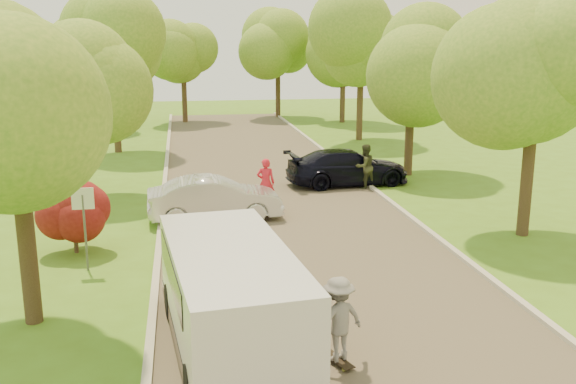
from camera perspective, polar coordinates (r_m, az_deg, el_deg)
ground at (r=13.90m, az=5.18°, el=-11.25°), size 100.00×100.00×0.00m
road at (r=21.27m, az=-0.23°, el=-2.33°), size 8.00×60.00×0.01m
curb_left at (r=21.01m, az=-11.21°, el=-2.64°), size 0.18×60.00×0.12m
curb_right at (r=22.25m, az=10.12°, el=-1.69°), size 0.18×60.00×0.12m
street_sign at (r=16.93m, az=-17.71°, el=-1.67°), size 0.55×0.06×2.17m
red_shrub at (r=18.56m, az=-18.51°, el=-1.91°), size 1.70×1.70×1.95m
tree_l_mida at (r=13.55m, az=-22.65°, el=9.80°), size 4.71×4.60×7.39m
tree_l_midb at (r=24.48m, az=-18.04°, el=9.99°), size 4.30×4.20×6.62m
tree_l_far at (r=34.34m, az=-15.03°, el=12.48°), size 4.92×4.80×7.79m
tree_r_mida at (r=20.05m, az=21.93°, el=11.78°), size 5.13×5.00×7.95m
tree_r_midb at (r=28.02m, az=11.40°, el=11.34°), size 4.51×4.40×7.01m
tree_r_far at (r=37.70m, az=6.90°, el=13.44°), size 5.33×5.20×8.34m
tree_bg_a at (r=42.56m, az=-17.31°, el=12.24°), size 5.12×5.00×7.72m
tree_bg_b at (r=45.67m, az=5.24°, el=13.10°), size 5.12×5.00×7.95m
tree_bg_c at (r=46.21m, az=-9.08°, el=12.36°), size 4.92×4.80×7.33m
tree_bg_d at (r=48.78m, az=-0.65°, el=12.92°), size 5.12×5.00×7.72m
minivan at (r=12.30m, az=-5.17°, el=-9.20°), size 2.70×5.65×2.03m
silver_sedan at (r=21.03m, az=-6.51°, el=-0.60°), size 4.42×1.77×1.43m
dark_sedan at (r=26.11m, az=5.32°, el=2.21°), size 5.16×2.50×1.45m
longboard at (r=12.14m, az=4.43°, el=-14.64°), size 0.50×0.84×0.09m
skateboarder at (r=11.78m, az=4.50°, el=-11.18°), size 1.16×0.91×1.58m
person_striped at (r=22.58m, az=-1.99°, el=0.84°), size 0.70×0.53×1.73m
person_olive at (r=25.51m, az=6.84°, el=2.27°), size 1.06×0.96×1.76m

